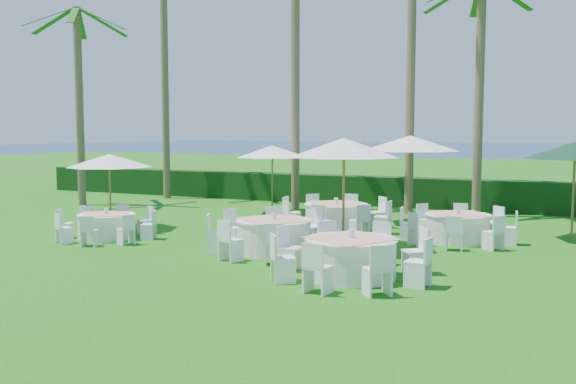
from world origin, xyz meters
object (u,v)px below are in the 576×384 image
Objects in this scene: umbrella_b at (344,148)px; umbrella_c at (272,151)px; banquet_table_a at (106,225)px; umbrella_a at (109,161)px; banquet_table_f at (457,227)px; umbrella_d at (410,143)px; banquet_table_c at (351,257)px; banquet_table_b at (274,235)px; umbrella_green at (575,151)px; banquet_table_e at (336,216)px.

umbrella_b is 1.08× the size of umbrella_c.
umbrella_a reaches higher than banquet_table_a.
banquet_table_f is at bearing 12.21° from umbrella_a.
umbrella_d reaches higher than umbrella_c.
banquet_table_c is 1.04× the size of umbrella_d.
banquet_table_b is 7.15m from umbrella_d.
umbrella_d reaches higher than banquet_table_b.
umbrella_d is 1.18× the size of umbrella_green.
banquet_table_c is 1.24× the size of umbrella_c.
umbrella_d is (0.40, 5.24, 0.02)m from umbrella_b.
umbrella_d is (-0.94, 8.40, 2.22)m from banquet_table_c.
umbrella_a is (-6.43, 1.34, 1.71)m from banquet_table_b.
banquet_table_a is at bearing -178.38° from banquet_table_b.
umbrella_b reaches higher than umbrella_c.
umbrella_b is (1.38, 1.31, 2.20)m from banquet_table_b.
umbrella_b reaches higher than banquet_table_e.
umbrella_c is 10.41m from umbrella_green.
umbrella_b is at bearing -48.73° from umbrella_c.
umbrella_green is (5.02, -1.28, -0.14)m from umbrella_d.
banquet_table_a is 0.95× the size of umbrella_b.
banquet_table_b is at bearing -63.04° from umbrella_c.
umbrella_b reaches higher than banquet_table_b.
umbrella_a is (-1.12, 1.49, 1.78)m from banquet_table_a.
umbrella_green is at bearing 10.90° from banquet_table_e.
banquet_table_a is at bearing -167.66° from umbrella_b.
umbrella_green is at bearing 36.20° from umbrella_b.
umbrella_d reaches higher than banquet_table_e.
banquet_table_b is at bearing -136.42° from umbrella_b.
umbrella_green reaches higher than umbrella_c.
banquet_table_b is 8.85m from umbrella_green.
umbrella_c is at bearing 75.49° from banquet_table_a.
banquet_table_e reaches higher than banquet_table_b.
banquet_table_c is at bearing -102.46° from banquet_table_f.
umbrella_c is 5.29m from umbrella_d.
umbrella_d reaches higher than umbrella_a.
umbrella_b is 7.39m from umbrella_c.
banquet_table_f is 1.21× the size of umbrella_a.
banquet_table_f is 1.07× the size of umbrella_b.
banquet_table_c reaches higher than banquet_table_b.
umbrella_a reaches higher than banquet_table_c.
umbrella_d is 5.18m from umbrella_green.
umbrella_green is at bearing 16.58° from umbrella_a.
banquet_table_f is 0.97× the size of umbrella_d.
banquet_table_b is 1.28× the size of umbrella_a.
banquet_table_c is at bearing -83.60° from umbrella_d.
banquet_table_c is 1.15× the size of umbrella_b.
umbrella_green is at bearing 60.23° from banquet_table_c.
umbrella_d is (5.27, -0.31, 0.35)m from umbrella_c.
umbrella_b is 1.06× the size of umbrella_green.
umbrella_green reaches higher than umbrella_a.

